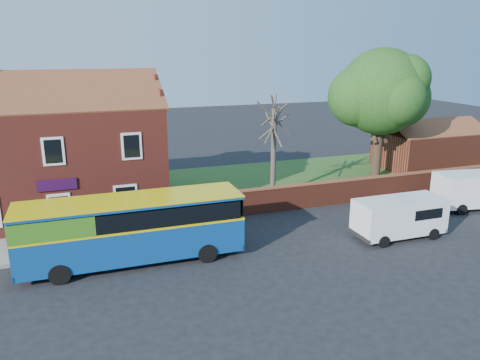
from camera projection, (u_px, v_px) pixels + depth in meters
name	position (u px, v px, depth m)	size (l,w,h in m)	color
ground	(226.00, 275.00, 20.93)	(120.00, 120.00, 0.00)	black
pavement	(62.00, 245.00, 23.91)	(18.00, 3.50, 0.12)	gray
kerb	(61.00, 259.00, 22.32)	(18.00, 0.15, 0.14)	slate
grass_strip	(333.00, 176.00, 36.85)	(26.00, 12.00, 0.04)	#426B28
shop_building	(57.00, 157.00, 28.20)	(12.30, 8.13, 10.50)	maroon
boundary_wall	(380.00, 187.00, 31.18)	(22.00, 0.38, 1.60)	maroon
outbuilding	(428.00, 148.00, 39.27)	(8.20, 5.06, 4.17)	maroon
bus	(125.00, 227.00, 21.62)	(10.25, 2.70, 3.12)	navy
van_near	(399.00, 216.00, 24.77)	(4.84, 2.04, 2.12)	white
van_far	(477.00, 189.00, 29.26)	(5.42, 2.81, 2.27)	white
large_tree	(381.00, 94.00, 34.74)	(8.05, 6.37, 9.82)	black
bare_tree	(273.00, 149.00, 30.80)	(2.46, 2.93, 6.56)	#4C4238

